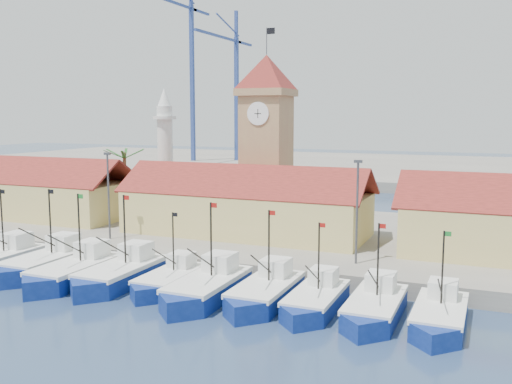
% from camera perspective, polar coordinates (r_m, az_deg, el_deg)
% --- Properties ---
extents(ground, '(400.00, 400.00, 0.00)m').
position_cam_1_polar(ground, '(45.86, -11.34, -10.63)').
color(ground, navy).
rests_on(ground, ground).
extents(quay, '(140.00, 32.00, 1.50)m').
position_cam_1_polar(quay, '(66.20, 0.38, -4.14)').
color(quay, gray).
rests_on(quay, ground).
extents(terminal, '(240.00, 80.00, 2.00)m').
position_cam_1_polar(terminal, '(148.58, 13.15, 2.31)').
color(terminal, gray).
rests_on(terminal, ground).
extents(boat_2, '(3.90, 10.68, 8.08)m').
position_cam_1_polar(boat_2, '(55.57, -20.40, -6.83)').
color(boat_2, navy).
rests_on(boat_2, ground).
extents(boat_3, '(3.88, 10.63, 8.04)m').
position_cam_1_polar(boat_3, '(51.89, -17.80, -7.73)').
color(boat_3, navy).
rests_on(boat_3, ground).
extents(boat_4, '(3.88, 10.63, 8.04)m').
position_cam_1_polar(boat_4, '(50.07, -13.53, -8.13)').
color(boat_4, navy).
rests_on(boat_4, ground).
extents(boat_5, '(3.24, 8.87, 6.71)m').
position_cam_1_polar(boat_5, '(48.13, -8.72, -8.82)').
color(boat_5, navy).
rests_on(boat_5, ground).
extents(boat_6, '(3.86, 10.56, 7.99)m').
position_cam_1_polar(boat_6, '(45.17, -5.04, -9.69)').
color(boat_6, navy).
rests_on(boat_6, ground).
extents(boat_7, '(3.63, 9.95, 7.53)m').
position_cam_1_polar(boat_7, '(44.10, 0.84, -10.16)').
color(boat_7, navy).
rests_on(boat_7, ground).
extents(boat_8, '(3.30, 9.05, 6.85)m').
position_cam_1_polar(boat_8, '(42.80, 5.91, -10.86)').
color(boat_8, navy).
rests_on(boat_8, ground).
extents(boat_9, '(3.44, 9.43, 7.14)m').
position_cam_1_polar(boat_9, '(41.77, 11.75, -11.41)').
color(boat_9, navy).
rests_on(boat_9, ground).
extents(boat_10, '(3.34, 9.14, 6.92)m').
position_cam_1_polar(boat_10, '(41.28, 17.87, -11.89)').
color(boat_10, navy).
rests_on(boat_10, ground).
extents(hall_left, '(31.20, 10.13, 7.61)m').
position_cam_1_polar(hall_left, '(80.30, -22.41, -0.29)').
color(hall_left, '#D3BE73').
rests_on(hall_left, quay).
extents(hall_center, '(27.04, 10.13, 7.61)m').
position_cam_1_polar(hall_center, '(61.98, -1.03, -1.90)').
color(hall_center, '#D3BE73').
rests_on(hall_center, quay).
extents(clock_tower, '(5.80, 5.80, 22.70)m').
position_cam_1_polar(clock_tower, '(66.70, 1.05, 5.66)').
color(clock_tower, tan).
rests_on(clock_tower, quay).
extents(minaret, '(3.00, 3.00, 16.30)m').
position_cam_1_polar(minaret, '(75.38, -9.06, 4.10)').
color(minaret, silver).
rests_on(minaret, quay).
extents(palm_tree, '(5.60, 5.03, 8.39)m').
position_cam_1_polar(palm_tree, '(76.79, -12.97, 1.45)').
color(palm_tree, brown).
rests_on(palm_tree, quay).
extents(lamp_posts, '(80.70, 0.25, 9.03)m').
position_cam_1_polar(lamp_posts, '(54.24, -3.97, -0.63)').
color(lamp_posts, '#3F3F44').
rests_on(lamp_posts, quay).
extents(crane_blue_far, '(1.00, 33.39, 48.62)m').
position_cam_1_polar(crane_blue_far, '(157.35, -6.67, 12.96)').
color(crane_blue_far, navy).
rests_on(crane_blue_far, terminal).
extents(crane_blue_near, '(1.00, 33.08, 40.32)m').
position_cam_1_polar(crane_blue_near, '(157.41, -2.20, 11.32)').
color(crane_blue_near, navy).
rests_on(crane_blue_near, terminal).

